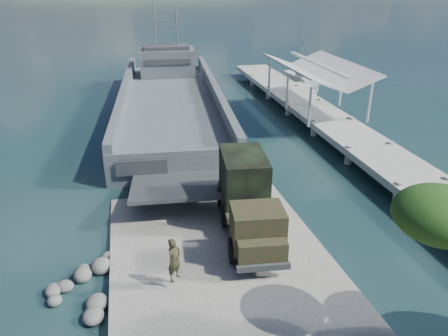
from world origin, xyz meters
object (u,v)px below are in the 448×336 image
pier (319,107)px  military_truck (248,198)px  sailboat_near (303,90)px  soldier (175,268)px  sailboat_far (300,78)px  landing_craft (171,107)px

pier → military_truck: bearing=-124.6°
military_truck → sailboat_near: size_ratio=1.31×
military_truck → soldier: military_truck is taller
sailboat_far → military_truck: bearing=-120.9°
soldier → sailboat_far: (20.14, 35.87, -1.05)m
pier → sailboat_far: (4.85, 15.99, -1.20)m
military_truck → soldier: 5.58m
sailboat_far → landing_craft: bearing=-152.8°
military_truck → sailboat_far: size_ratio=1.03×
soldier → sailboat_near: sailboat_near is taller
landing_craft → pier: bearing=-17.8°
military_truck → soldier: size_ratio=4.08×
pier → sailboat_near: 11.23m
sailboat_near → sailboat_far: bearing=71.9°
military_truck → pier: bearing=61.7°
landing_craft → military_truck: (1.36, -21.51, 1.40)m
pier → soldier: 25.08m
military_truck → soldier: (-4.12, -3.68, -0.80)m
sailboat_near → sailboat_far: size_ratio=0.79×
landing_craft → sailboat_near: landing_craft is taller
pier → sailboat_far: size_ratio=5.82×
pier → landing_craft: size_ratio=1.23×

